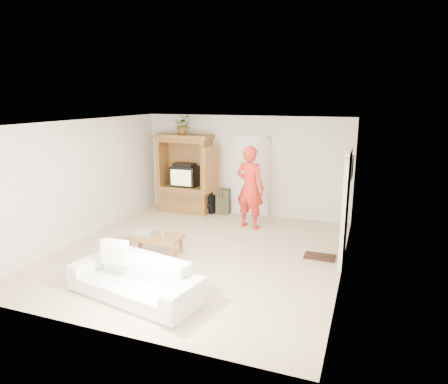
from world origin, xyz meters
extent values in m
plane|color=tan|center=(0.00, 0.00, 0.00)|extent=(6.00, 6.00, 0.00)
plane|color=white|center=(0.00, 0.00, 2.60)|extent=(6.00, 6.00, 0.00)
plane|color=silver|center=(0.00, 3.00, 1.30)|extent=(5.50, 0.00, 5.50)
plane|color=silver|center=(0.00, -3.00, 1.30)|extent=(5.50, 0.00, 5.50)
plane|color=silver|center=(-2.75, 0.00, 1.30)|extent=(0.00, 6.00, 6.00)
plane|color=silver|center=(2.75, 0.00, 1.30)|extent=(0.00, 6.00, 6.00)
cube|color=brown|center=(-1.60, 2.65, 0.35)|extent=(1.40, 0.60, 0.70)
cube|color=brown|center=(-2.25, 2.65, 1.30)|extent=(0.10, 0.60, 1.20)
cube|color=brown|center=(-0.95, 2.65, 1.30)|extent=(0.10, 0.60, 1.20)
cube|color=brown|center=(-1.60, 2.92, 1.30)|extent=(1.40, 0.06, 1.20)
cube|color=brown|center=(-1.60, 2.65, 1.95)|extent=(1.40, 0.60, 0.10)
cube|color=brown|center=(-1.60, 2.65, 2.05)|extent=(1.52, 0.68, 0.10)
cube|color=brown|center=(-0.62, 2.18, 1.30)|extent=(0.16, 0.67, 1.15)
cube|color=black|center=(-1.60, 2.68, 0.97)|extent=(0.70, 0.52, 0.55)
cube|color=tan|center=(-1.60, 2.41, 0.98)|extent=(0.58, 0.02, 0.42)
cube|color=black|center=(-1.60, 2.65, 1.29)|extent=(0.55, 0.35, 0.08)
cube|color=olive|center=(-1.60, 2.37, 0.45)|extent=(1.19, 0.03, 0.25)
cube|color=white|center=(0.15, 2.97, 1.02)|extent=(0.85, 0.05, 2.04)
cube|color=black|center=(2.73, 0.60, 1.02)|extent=(0.05, 0.90, 2.04)
cube|color=black|center=(2.73, 1.90, 1.60)|extent=(0.03, 0.60, 0.48)
cube|color=#382316|center=(2.30, 0.60, 0.01)|extent=(0.60, 0.40, 0.02)
imported|color=#4C7238|center=(-1.60, 2.63, 2.35)|extent=(0.55, 0.51, 0.50)
imported|color=red|center=(0.47, 1.90, 0.99)|extent=(0.81, 0.62, 1.97)
imported|color=white|center=(-0.21, -2.04, 0.32)|extent=(2.30, 1.27, 0.64)
cube|color=olive|center=(-0.79, -0.39, 0.36)|extent=(1.09, 0.65, 0.06)
cube|color=olive|center=(-1.23, -0.64, 0.17)|extent=(0.06, 0.06, 0.33)
cube|color=olive|center=(-1.26, -0.21, 0.17)|extent=(0.06, 0.06, 0.33)
cube|color=olive|center=(-0.32, -0.57, 0.17)|extent=(0.06, 0.06, 0.33)
cube|color=olive|center=(-0.35, -0.14, 0.17)|extent=(0.06, 0.06, 0.33)
cube|color=#DE4A4A|center=(-1.06, -0.39, 0.43)|extent=(0.42, 0.34, 0.08)
cylinder|color=tan|center=(-0.65, -0.34, 0.44)|extent=(0.08, 0.08, 0.10)
camera|label=1|loc=(3.08, -6.91, 3.06)|focal=32.00mm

